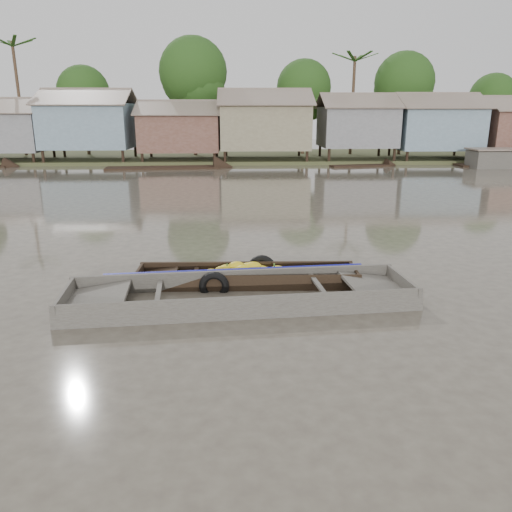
{
  "coord_description": "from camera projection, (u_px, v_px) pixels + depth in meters",
  "views": [
    {
      "loc": [
        0.35,
        -9.12,
        3.82
      ],
      "look_at": [
        0.75,
        1.17,
        0.8
      ],
      "focal_mm": 35.0,
      "sensor_mm": 36.0,
      "label": 1
    }
  ],
  "objects": [
    {
      "name": "ground",
      "position": [
        220.0,
        312.0,
        9.81
      ],
      "size": [
        120.0,
        120.0,
        0.0
      ],
      "primitive_type": "plane",
      "color": "#484137",
      "rests_on": "ground"
    },
    {
      "name": "distant_boats",
      "position": [
        408.0,
        165.0,
        33.87
      ],
      "size": [
        48.6,
        15.09,
        1.38
      ],
      "color": "black",
      "rests_on": "ground"
    },
    {
      "name": "viewer_boat",
      "position": [
        241.0,
        300.0,
        10.31
      ],
      "size": [
        7.23,
        2.49,
        0.57
      ],
      "rotation": [
        0.0,
        0.0,
        0.09
      ],
      "color": "#3F3B35",
      "rests_on": "ground"
    },
    {
      "name": "riverbank",
      "position": [
        269.0,
        120.0,
        39.61
      ],
      "size": [
        120.0,
        12.47,
        10.22
      ],
      "color": "#384723",
      "rests_on": "ground"
    },
    {
      "name": "banana_boat",
      "position": [
        244.0,
        277.0,
        11.45
      ],
      "size": [
        5.08,
        1.37,
        0.72
      ],
      "rotation": [
        0.0,
        0.0,
        -0.02
      ],
      "color": "black",
      "rests_on": "ground"
    }
  ]
}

